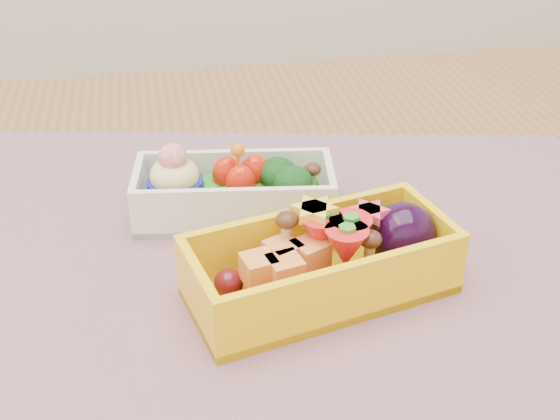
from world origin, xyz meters
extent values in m
cube|color=brown|center=(0.00, 0.00, 0.73)|extent=(1.20, 0.80, 0.04)
cube|color=gray|center=(-0.04, -0.01, 0.75)|extent=(0.63, 0.53, 0.00)
cube|color=white|center=(-0.05, 0.05, 0.77)|extent=(0.17, 0.09, 0.04)
ellipsoid|color=green|center=(-0.05, 0.05, 0.77)|extent=(0.15, 0.08, 0.02)
cylinder|color=#131D95|center=(-0.10, 0.06, 0.77)|extent=(0.04, 0.04, 0.03)
sphere|color=red|center=(-0.10, 0.06, 0.81)|extent=(0.02, 0.02, 0.02)
ellipsoid|color=red|center=(-0.06, 0.06, 0.79)|extent=(0.02, 0.02, 0.03)
ellipsoid|color=red|center=(-0.05, 0.04, 0.79)|extent=(0.02, 0.02, 0.03)
ellipsoid|color=red|center=(-0.04, 0.06, 0.79)|extent=(0.02, 0.02, 0.03)
sphere|color=orange|center=(-0.05, 0.05, 0.81)|extent=(0.01, 0.01, 0.01)
ellipsoid|color=black|center=(-0.02, 0.05, 0.79)|extent=(0.03, 0.03, 0.03)
ellipsoid|color=black|center=(-0.01, 0.04, 0.79)|extent=(0.03, 0.03, 0.03)
ellipsoid|color=#3F2111|center=(0.01, 0.05, 0.79)|extent=(0.01, 0.01, 0.01)
cube|color=yellow|center=(-0.01, -0.06, 0.78)|extent=(0.19, 0.12, 0.05)
ellipsoid|color=#581014|center=(-0.05, -0.08, 0.77)|extent=(0.10, 0.07, 0.02)
cube|color=orange|center=(-0.04, -0.07, 0.79)|extent=(0.05, 0.05, 0.02)
cone|color=red|center=(-0.01, -0.05, 0.79)|extent=(0.04, 0.04, 0.03)
cone|color=red|center=(0.01, -0.06, 0.79)|extent=(0.04, 0.04, 0.03)
cone|color=red|center=(0.00, -0.07, 0.79)|extent=(0.04, 0.04, 0.03)
cylinder|color=yellow|center=(-0.01, -0.05, 0.81)|extent=(0.03, 0.03, 0.01)
cylinder|color=#E53F5B|center=(0.03, -0.05, 0.80)|extent=(0.03, 0.03, 0.01)
ellipsoid|color=#3F2111|center=(-0.03, -0.05, 0.79)|extent=(0.02, 0.02, 0.01)
ellipsoid|color=#3F2111|center=(0.02, -0.07, 0.79)|extent=(0.02, 0.02, 0.01)
ellipsoid|color=black|center=(0.05, -0.05, 0.78)|extent=(0.05, 0.05, 0.05)
camera|label=1|loc=(-0.11, -0.45, 1.07)|focal=46.66mm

